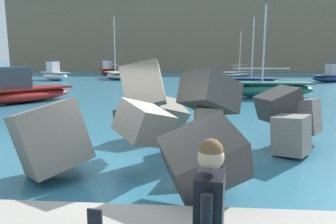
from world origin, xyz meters
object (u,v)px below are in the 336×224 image
at_px(boat_mid_left, 116,75).
at_px(boat_far_left, 19,92).
at_px(boat_near_right, 247,81).
at_px(boat_far_right, 108,70).
at_px(boat_mid_right, 55,74).
at_px(boat_near_left, 331,76).
at_px(boat_near_centre, 237,74).
at_px(boat_far_centre, 269,89).

xyz_separation_m(boat_mid_left, boat_far_left, (-0.75, -21.22, 0.15)).
bearing_deg(boat_near_right, boat_mid_left, 148.80).
xyz_separation_m(boat_near_right, boat_far_right, (-18.43, 19.16, 0.27)).
distance_m(boat_near_right, boat_mid_right, 22.48).
bearing_deg(boat_far_left, boat_mid_left, 87.98).
bearing_deg(boat_near_left, boat_far_right, 155.58).
height_order(boat_near_centre, boat_far_left, boat_near_centre).
relative_size(boat_far_left, boat_far_centre, 1.04).
bearing_deg(boat_far_centre, boat_near_right, 89.70).
bearing_deg(boat_near_left, boat_mid_right, 179.45).
distance_m(boat_mid_left, boat_far_left, 21.23).
height_order(boat_mid_left, boat_far_left, boat_mid_left).
bearing_deg(boat_near_right, boat_near_centre, 85.07).
xyz_separation_m(boat_mid_right, boat_far_centre, (21.49, -15.18, -0.15)).
xyz_separation_m(boat_near_left, boat_far_centre, (-10.32, -14.88, -0.06)).
bearing_deg(boat_mid_left, boat_mid_right, -160.52).
relative_size(boat_mid_right, boat_far_right, 1.01).
height_order(boat_near_left, boat_far_centre, boat_far_centre).
distance_m(boat_mid_right, boat_far_left, 19.76).
xyz_separation_m(boat_near_left, boat_far_left, (-25.66, -18.47, 0.03)).
relative_size(boat_far_centre, boat_far_right, 1.35).
bearing_deg(boat_far_centre, boat_mid_right, 144.76).
bearing_deg(boat_far_left, boat_near_right, 38.73).
relative_size(boat_far_left, boat_far_right, 1.40).
xyz_separation_m(boat_mid_left, boat_far_right, (-3.79, 10.29, 0.22)).
xyz_separation_m(boat_near_centre, boat_far_right, (-19.72, 4.18, 0.29)).
height_order(boat_near_right, boat_mid_left, boat_mid_left).
xyz_separation_m(boat_near_centre, boat_near_right, (-1.29, -14.97, 0.02)).
xyz_separation_m(boat_near_right, boat_mid_left, (-14.64, 8.87, 0.06)).
height_order(boat_far_left, boat_far_centre, boat_far_centre).
distance_m(boat_near_centre, boat_far_right, 20.16).
relative_size(boat_near_right, boat_mid_right, 1.41).
relative_size(boat_mid_right, boat_far_left, 0.72).
bearing_deg(boat_near_right, boat_far_left, -141.27).
distance_m(boat_far_centre, boat_far_right, 33.42).
bearing_deg(boat_far_left, boat_mid_right, 108.13).
bearing_deg(boat_near_centre, boat_far_centre, -93.23).
bearing_deg(boat_far_centre, boat_mid_left, 129.64).
bearing_deg(boat_far_left, boat_near_centre, 58.59).
height_order(boat_near_centre, boat_far_right, boat_near_centre).
bearing_deg(boat_mid_right, boat_near_centre, 20.52).
height_order(boat_near_right, boat_far_left, boat_near_right).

